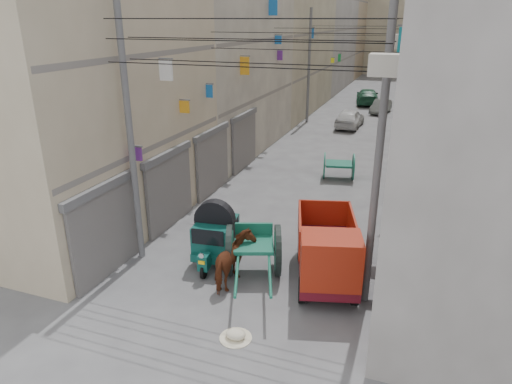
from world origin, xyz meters
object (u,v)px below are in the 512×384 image
at_px(mini_truck, 328,257).
at_px(second_cart, 339,165).
at_px(tonga_cart, 254,249).
at_px(horse, 234,261).
at_px(distant_car_white, 350,118).
at_px(distant_car_grey, 381,107).
at_px(feed_sack, 236,334).
at_px(distant_car_green, 367,96).
at_px(auto_rickshaw, 215,234).

bearing_deg(mini_truck, second_cart, 82.92).
relative_size(tonga_cart, horse, 2.09).
relative_size(distant_car_white, distant_car_grey, 1.20).
height_order(feed_sack, distant_car_white, distant_car_white).
bearing_deg(horse, tonga_cart, -113.68).
relative_size(mini_truck, horse, 2.23).
distance_m(second_cart, distant_car_white, 11.48).
height_order(mini_truck, second_cart, mini_truck).
bearing_deg(tonga_cart, distant_car_white, 71.47).
relative_size(tonga_cart, distant_car_grey, 1.13).
height_order(second_cart, distant_car_grey, second_cart).
bearing_deg(distant_car_white, horse, 93.30).
height_order(tonga_cart, distant_car_grey, tonga_cart).
distance_m(horse, distant_car_grey, 27.91).
bearing_deg(distant_car_green, distant_car_white, 81.54).
bearing_deg(distant_car_white, distant_car_green, -86.94).
bearing_deg(feed_sack, distant_car_grey, 89.27).
height_order(tonga_cart, feed_sack, tonga_cart).
xyz_separation_m(second_cart, feed_sack, (-0.15, -12.64, -0.56)).
distance_m(distant_car_white, distant_car_green, 10.07).
height_order(tonga_cart, distant_car_white, tonga_cart).
relative_size(auto_rickshaw, horse, 1.30).
distance_m(feed_sack, distant_car_white, 24.08).
bearing_deg(distant_car_white, distant_car_grey, -101.54).
relative_size(second_cart, distant_car_green, 0.36).
distance_m(mini_truck, horse, 2.67).
distance_m(tonga_cart, second_cart, 9.65).
bearing_deg(second_cart, distant_car_white, 84.89).
distance_m(feed_sack, distant_car_green, 34.14).
height_order(auto_rickshaw, feed_sack, auto_rickshaw).
bearing_deg(second_cart, horse, -107.87).
bearing_deg(second_cart, distant_car_grey, 77.52).
bearing_deg(feed_sack, horse, 113.21).
xyz_separation_m(horse, distant_car_grey, (1.35, 27.88, -0.21)).
distance_m(mini_truck, distant_car_grey, 27.16).
distance_m(auto_rickshaw, distant_car_green, 30.76).
height_order(auto_rickshaw, mini_truck, mini_truck).
bearing_deg(horse, distant_car_green, -90.43).
xyz_separation_m(distant_car_grey, distant_car_green, (-1.60, 3.98, 0.13)).
relative_size(second_cart, feed_sack, 3.36).
relative_size(feed_sack, horse, 0.28).
distance_m(tonga_cart, distant_car_green, 31.10).
bearing_deg(distant_car_green, auto_rickshaw, 79.66).
xyz_separation_m(auto_rickshaw, tonga_cart, (1.43, -0.35, -0.11)).
xyz_separation_m(tonga_cart, feed_sack, (0.65, -3.02, -0.69)).
relative_size(auto_rickshaw, distant_car_green, 0.49).
bearing_deg(auto_rickshaw, distant_car_grey, 78.27).
relative_size(distant_car_white, distant_car_green, 0.84).
xyz_separation_m(tonga_cart, mini_truck, (2.24, -0.01, 0.17)).
bearing_deg(distant_car_white, second_cart, 99.38).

